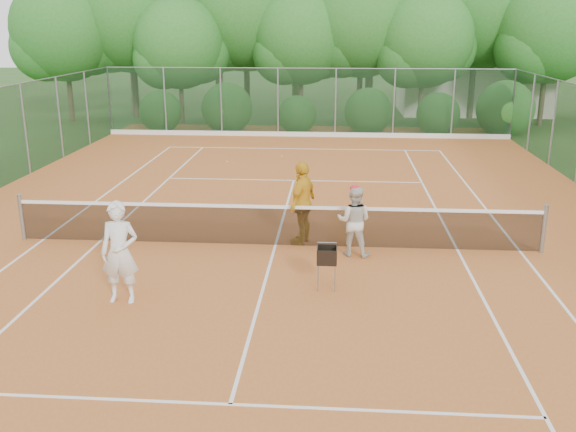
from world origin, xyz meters
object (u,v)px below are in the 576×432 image
at_px(player_center_grp, 354,221).
at_px(player_yellow, 303,203).
at_px(ball_hopper, 327,256).
at_px(player_white, 120,252).

relative_size(player_center_grp, player_yellow, 0.82).
bearing_deg(ball_hopper, player_white, -156.48).
bearing_deg(player_yellow, ball_hopper, 34.45).
distance_m(player_white, ball_hopper, 3.81).
height_order(player_white, player_center_grp, player_white).
xyz_separation_m(player_yellow, ball_hopper, (0.60, -2.64, -0.31)).
bearing_deg(ball_hopper, player_center_grp, 84.24).
height_order(player_center_grp, ball_hopper, player_center_grp).
height_order(player_center_grp, player_yellow, player_yellow).
relative_size(player_center_grp, ball_hopper, 1.91).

